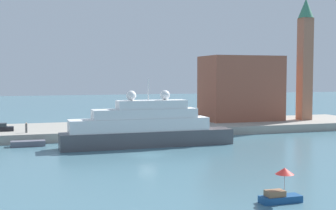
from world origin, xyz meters
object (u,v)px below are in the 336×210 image
object	(u,v)px
small_motorboat	(281,190)
harbor_building	(241,88)
large_yacht	(146,128)
bell_tower	(305,54)
mooring_bollard	(131,128)
work_barge	(28,144)
person_figure	(26,128)

from	to	relation	value
small_motorboat	harbor_building	distance (m)	59.87
large_yacht	harbor_building	distance (m)	33.70
bell_tower	mooring_bollard	xyz separation A→B (m)	(-40.02, -7.07, -13.70)
work_barge	bell_tower	world-z (taller)	bell_tower
work_barge	small_motorboat	bearing A→B (deg)	-62.65
work_barge	person_figure	distance (m)	5.44
harbor_building	bell_tower	bearing A→B (deg)	-16.82
harbor_building	mooring_bollard	bearing A→B (deg)	-157.55
person_figure	mooring_bollard	xyz separation A→B (m)	(17.66, -1.83, -0.40)
large_yacht	bell_tower	world-z (taller)	bell_tower
bell_tower	work_barge	bearing A→B (deg)	-169.83
person_figure	harbor_building	bearing A→B (deg)	11.75
harbor_building	bell_tower	xyz separation A→B (m)	(13.24, -4.00, 7.24)
work_barge	person_figure	world-z (taller)	person_figure
small_motorboat	large_yacht	bearing A→B (deg)	95.16
mooring_bollard	small_motorboat	bearing A→B (deg)	-85.58
large_yacht	person_figure	distance (m)	20.92
large_yacht	person_figure	world-z (taller)	large_yacht
small_motorboat	person_figure	size ratio (longest dim) A/B	2.17
small_motorboat	harbor_building	world-z (taller)	harbor_building
work_barge	person_figure	size ratio (longest dim) A/B	3.02
large_yacht	small_motorboat	xyz separation A→B (m)	(3.12, -34.57, -1.87)
bell_tower	harbor_building	bearing A→B (deg)	163.18
work_barge	bell_tower	size ratio (longest dim) A/B	0.20
work_barge	mooring_bollard	size ratio (longest dim) A/B	6.48
person_figure	mooring_bollard	world-z (taller)	person_figure
harbor_building	large_yacht	bearing A→B (deg)	-142.95
large_yacht	small_motorboat	size ratio (longest dim) A/B	7.30
person_figure	large_yacht	bearing A→B (deg)	-31.09
small_motorboat	work_barge	size ratio (longest dim) A/B	0.72
work_barge	harbor_building	world-z (taller)	harbor_building
work_barge	harbor_building	xyz separation A→B (m)	(44.26, 14.32, 7.99)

